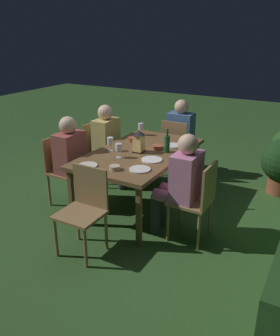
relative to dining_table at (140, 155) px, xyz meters
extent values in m
plane|color=#2D5123|center=(0.00, 0.00, -0.68)|extent=(16.00, 16.00, 0.00)
cube|color=brown|center=(0.00, 0.00, 0.03)|extent=(1.74, 1.01, 0.04)
cube|color=brown|center=(-0.80, -0.44, -0.33)|extent=(0.05, 0.05, 0.68)
cube|color=brown|center=(0.80, -0.44, -0.33)|extent=(0.05, 0.05, 0.68)
cube|color=brown|center=(-0.80, 0.44, -0.33)|extent=(0.05, 0.05, 0.68)
cube|color=brown|center=(0.80, 0.44, -0.33)|extent=(0.05, 0.05, 0.68)
cube|color=#937047|center=(1.19, 0.00, -0.24)|extent=(0.40, 0.42, 0.03)
cube|color=#937047|center=(1.00, 0.00, -0.02)|extent=(0.03, 0.40, 0.42)
cylinder|color=#937047|center=(1.36, 0.18, -0.47)|extent=(0.03, 0.03, 0.42)
cylinder|color=#937047|center=(1.36, -0.18, -0.47)|extent=(0.03, 0.03, 0.42)
cylinder|color=#937047|center=(1.02, 0.18, -0.47)|extent=(0.03, 0.03, 0.42)
cylinder|color=#937047|center=(1.02, -0.18, -0.47)|extent=(0.03, 0.03, 0.42)
cube|color=#937047|center=(0.39, 0.83, -0.24)|extent=(0.42, 0.40, 0.03)
cube|color=#937047|center=(0.39, 1.01, -0.02)|extent=(0.40, 0.02, 0.42)
cylinder|color=#937047|center=(0.57, 0.66, -0.47)|extent=(0.03, 0.03, 0.42)
cylinder|color=#937047|center=(0.21, 0.66, -0.47)|extent=(0.03, 0.03, 0.42)
cylinder|color=#937047|center=(0.57, 1.00, -0.47)|extent=(0.03, 0.03, 0.42)
cylinder|color=#937047|center=(0.21, 1.00, -0.47)|extent=(0.03, 0.03, 0.42)
cube|color=#C675A3|center=(0.39, 0.77, 0.02)|extent=(0.38, 0.24, 0.50)
sphere|color=#D1A889|center=(0.39, 0.77, 0.37)|extent=(0.21, 0.21, 0.21)
cylinder|color=#C675A3|center=(0.48, 0.63, -0.21)|extent=(0.13, 0.36, 0.13)
cylinder|color=#C675A3|center=(0.30, 0.63, -0.21)|extent=(0.13, 0.36, 0.13)
cylinder|color=#333338|center=(0.48, 0.47, -0.45)|extent=(0.11, 0.11, 0.45)
cylinder|color=#333338|center=(0.30, 0.47, -0.45)|extent=(0.11, 0.11, 0.45)
cube|color=#937047|center=(-1.19, 0.00, -0.24)|extent=(0.40, 0.42, 0.03)
cube|color=#937047|center=(-1.00, 0.00, -0.02)|extent=(0.03, 0.40, 0.42)
cylinder|color=#937047|center=(-1.36, -0.18, -0.47)|extent=(0.03, 0.03, 0.42)
cylinder|color=#937047|center=(-1.36, 0.18, -0.47)|extent=(0.03, 0.03, 0.42)
cylinder|color=#937047|center=(-1.02, -0.18, -0.47)|extent=(0.03, 0.03, 0.42)
cylinder|color=#937047|center=(-1.02, 0.18, -0.47)|extent=(0.03, 0.03, 0.42)
cube|color=#426699|center=(-1.25, 0.00, 0.02)|extent=(0.24, 0.38, 0.50)
sphere|color=#D1A889|center=(-1.25, 0.00, 0.37)|extent=(0.21, 0.21, 0.21)
cylinder|color=#426699|center=(-1.39, -0.09, -0.21)|extent=(0.36, 0.13, 0.13)
cylinder|color=#426699|center=(-1.39, 0.09, -0.21)|extent=(0.36, 0.13, 0.13)
cylinder|color=#333338|center=(-1.55, -0.09, -0.45)|extent=(0.11, 0.11, 0.45)
cylinder|color=#333338|center=(-1.55, 0.09, -0.45)|extent=(0.11, 0.11, 0.45)
cube|color=#937047|center=(-0.39, -0.83, -0.24)|extent=(0.42, 0.40, 0.03)
cube|color=#937047|center=(-0.39, -1.01, -0.02)|extent=(0.40, 0.02, 0.42)
cylinder|color=#937047|center=(-0.57, -0.66, -0.47)|extent=(0.03, 0.03, 0.42)
cylinder|color=#937047|center=(-0.21, -0.66, -0.47)|extent=(0.03, 0.03, 0.42)
cylinder|color=#937047|center=(-0.57, -1.00, -0.47)|extent=(0.03, 0.03, 0.42)
cylinder|color=#937047|center=(-0.21, -1.00, -0.47)|extent=(0.03, 0.03, 0.42)
cube|color=tan|center=(-0.39, -0.77, 0.02)|extent=(0.38, 0.24, 0.50)
sphere|color=beige|center=(-0.39, -0.77, 0.37)|extent=(0.21, 0.21, 0.21)
cylinder|color=tan|center=(-0.48, -0.63, -0.21)|extent=(0.13, 0.36, 0.13)
cylinder|color=tan|center=(-0.30, -0.63, -0.21)|extent=(0.13, 0.36, 0.13)
cylinder|color=#333338|center=(-0.48, -0.47, -0.45)|extent=(0.11, 0.11, 0.45)
cylinder|color=#333338|center=(-0.30, -0.47, -0.45)|extent=(0.11, 0.11, 0.45)
cube|color=#937047|center=(0.39, -0.83, -0.24)|extent=(0.42, 0.40, 0.03)
cube|color=#937047|center=(0.39, -1.01, -0.02)|extent=(0.40, 0.02, 0.42)
cylinder|color=#937047|center=(0.21, -0.66, -0.47)|extent=(0.03, 0.03, 0.42)
cylinder|color=#937047|center=(0.57, -0.66, -0.47)|extent=(0.03, 0.03, 0.42)
cylinder|color=#937047|center=(0.21, -1.00, -0.47)|extent=(0.03, 0.03, 0.42)
cylinder|color=#937047|center=(0.57, -1.00, -0.47)|extent=(0.03, 0.03, 0.42)
cube|color=#9E4C47|center=(0.39, -0.77, 0.02)|extent=(0.38, 0.24, 0.50)
sphere|color=beige|center=(0.39, -0.77, 0.37)|extent=(0.21, 0.21, 0.21)
cylinder|color=#9E4C47|center=(0.30, -0.63, -0.21)|extent=(0.13, 0.36, 0.13)
cylinder|color=#9E4C47|center=(0.48, -0.63, -0.21)|extent=(0.13, 0.36, 0.13)
cylinder|color=#333338|center=(0.30, -0.47, -0.45)|extent=(0.11, 0.11, 0.45)
cylinder|color=#333338|center=(0.48, -0.47, -0.45)|extent=(0.11, 0.11, 0.45)
cube|color=black|center=(0.03, 0.00, 0.06)|extent=(0.12, 0.12, 0.01)
cube|color=#F9D17A|center=(0.03, 0.00, 0.17)|extent=(0.11, 0.11, 0.20)
cone|color=black|center=(0.03, 0.00, 0.29)|extent=(0.15, 0.15, 0.05)
cylinder|color=#195128|center=(-0.13, 0.30, 0.15)|extent=(0.07, 0.07, 0.20)
cylinder|color=#195128|center=(-0.13, 0.30, 0.30)|extent=(0.03, 0.03, 0.09)
cylinder|color=silver|center=(-0.62, -0.33, 0.05)|extent=(0.06, 0.06, 0.00)
cylinder|color=silver|center=(-0.62, -0.33, 0.10)|extent=(0.01, 0.01, 0.08)
cylinder|color=silver|center=(-0.62, -0.33, 0.18)|extent=(0.08, 0.08, 0.08)
cylinder|color=maroon|center=(-0.62, -0.33, 0.15)|extent=(0.07, 0.07, 0.03)
cylinder|color=silver|center=(0.31, -0.10, 0.05)|extent=(0.06, 0.06, 0.00)
cylinder|color=silver|center=(0.31, -0.10, 0.10)|extent=(0.01, 0.01, 0.08)
cylinder|color=silver|center=(0.31, -0.10, 0.18)|extent=(0.08, 0.08, 0.08)
cylinder|color=maroon|center=(0.31, -0.10, 0.15)|extent=(0.07, 0.07, 0.03)
cylinder|color=silver|center=(0.16, -0.32, 0.05)|extent=(0.06, 0.06, 0.00)
cylinder|color=silver|center=(0.16, -0.32, 0.10)|extent=(0.01, 0.01, 0.08)
cylinder|color=silver|center=(0.16, -0.32, 0.18)|extent=(0.08, 0.08, 0.08)
cylinder|color=maroon|center=(0.16, -0.32, 0.15)|extent=(0.07, 0.07, 0.03)
cylinder|color=silver|center=(0.71, -0.25, 0.06)|extent=(0.21, 0.21, 0.01)
cylinder|color=silver|center=(0.53, 0.30, 0.06)|extent=(0.23, 0.23, 0.01)
cylinder|color=silver|center=(-0.38, 0.27, 0.06)|extent=(0.22, 0.22, 0.01)
cylinder|color=white|center=(0.21, 0.27, 0.06)|extent=(0.24, 0.24, 0.01)
cylinder|color=#9E5138|center=(-0.31, -0.29, 0.08)|extent=(0.12, 0.12, 0.05)
cylinder|color=#424C1E|center=(-0.31, -0.29, 0.09)|extent=(0.10, 0.10, 0.02)
cylinder|color=#9E5138|center=(-0.18, 0.15, 0.08)|extent=(0.14, 0.14, 0.05)
cylinder|color=tan|center=(-0.18, 0.15, 0.09)|extent=(0.12, 0.12, 0.02)
cylinder|color=#BCAD8E|center=(-0.63, 0.33, 0.07)|extent=(0.12, 0.12, 0.05)
cylinder|color=#477533|center=(-0.63, 0.33, 0.08)|extent=(0.10, 0.10, 0.01)
cylinder|color=#BCAD8E|center=(0.65, 0.06, 0.07)|extent=(0.11, 0.11, 0.05)
cylinder|color=beige|center=(0.65, 0.06, 0.08)|extent=(0.10, 0.10, 0.01)
cylinder|color=brown|center=(-1.25, 1.50, -0.56)|extent=(0.34, 0.34, 0.22)
camera|label=1|loc=(3.52, 1.97, 1.43)|focal=37.51mm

